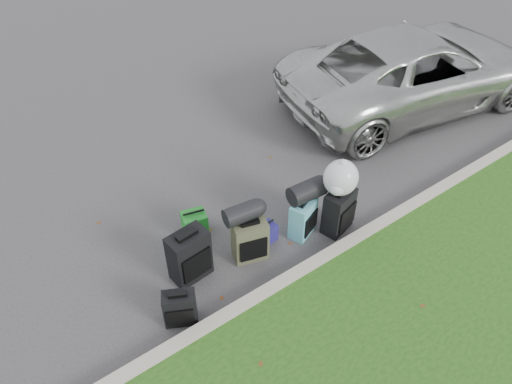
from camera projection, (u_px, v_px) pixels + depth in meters
ground at (270, 225)px, 7.26m from camera, size 120.00×120.00×0.00m
curb at (315, 265)px, 6.60m from camera, size 120.00×0.18×0.15m
suv at (416, 69)px, 9.29m from camera, size 5.48×3.22×1.43m
suitcase_small_black at (180, 308)px, 5.89m from camera, size 0.44×0.37×0.48m
suitcase_large_black_left at (189, 256)px, 6.33m from camera, size 0.54×0.35×0.73m
suitcase_olive at (250, 240)px, 6.62m from camera, size 0.51×0.40×0.62m
suitcase_teal at (303, 218)px, 6.95m from camera, size 0.47×0.38×0.58m
suitcase_large_black_right at (339, 211)px, 6.98m from camera, size 0.51×0.38×0.68m
tote_green at (195, 224)px, 7.01m from camera, size 0.39×0.34×0.38m
tote_navy at (267, 233)px, 6.95m from camera, size 0.28×0.23×0.28m
duffel_left at (242, 213)px, 6.37m from camera, size 0.50×0.31×0.25m
duffel_right at (307, 191)px, 6.72m from camera, size 0.53×0.32×0.28m
trash_bag at (341, 178)px, 6.62m from camera, size 0.48×0.48×0.48m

